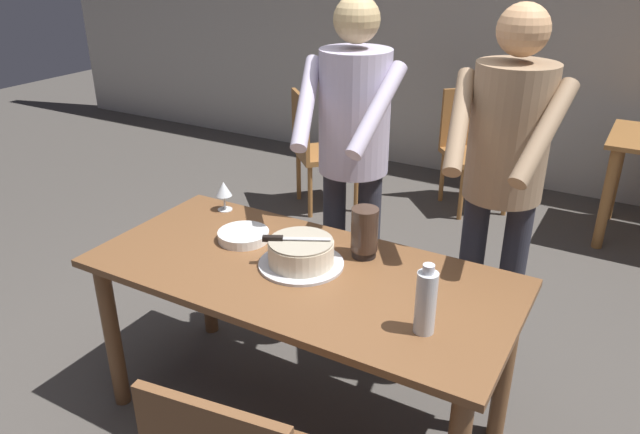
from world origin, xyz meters
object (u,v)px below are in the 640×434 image
(cake_on_platter, at_px, (301,254))
(person_cutting_cake, at_px, (353,145))
(plate_stack, at_px, (243,236))
(wine_glass_near, at_px, (224,190))
(background_chair_0, at_px, (473,145))
(background_chair_1, at_px, (317,147))
(hurricane_lamp, at_px, (365,232))
(main_dining_table, at_px, (300,294))
(person_standing_beside, at_px, (504,169))
(water_bottle, at_px, (426,301))
(cake_knife, at_px, (282,239))

(cake_on_platter, relative_size, person_cutting_cake, 0.20)
(plate_stack, bearing_deg, wine_glass_near, 141.42)
(background_chair_0, relative_size, background_chair_1, 1.00)
(cake_on_platter, height_order, hurricane_lamp, hurricane_lamp)
(main_dining_table, bearing_deg, hurricane_lamp, 53.19)
(plate_stack, height_order, hurricane_lamp, hurricane_lamp)
(hurricane_lamp, xyz_separation_m, person_standing_beside, (0.42, 0.41, 0.22))
(hurricane_lamp, xyz_separation_m, person_cutting_cake, (-0.25, 0.38, 0.22))
(person_standing_beside, xyz_separation_m, background_chair_0, (-0.68, 2.04, -0.58))
(water_bottle, distance_m, person_cutting_cake, 1.01)
(cake_knife, bearing_deg, background_chair_1, 116.66)
(cake_knife, bearing_deg, hurricane_lamp, 42.52)
(main_dining_table, distance_m, hurricane_lamp, 0.36)
(hurricane_lamp, xyz_separation_m, background_chair_1, (-1.27, 1.82, -0.37))
(cake_knife, distance_m, hurricane_lamp, 0.33)
(wine_glass_near, relative_size, person_standing_beside, 0.08)
(plate_stack, bearing_deg, cake_knife, -20.43)
(main_dining_table, distance_m, person_standing_beside, 0.97)
(wine_glass_near, relative_size, background_chair_1, 0.16)
(cake_knife, height_order, person_cutting_cake, person_cutting_cake)
(main_dining_table, xyz_separation_m, water_bottle, (0.57, -0.15, 0.23))
(person_cutting_cake, relative_size, background_chair_0, 1.91)
(wine_glass_near, bearing_deg, plate_stack, -38.58)
(background_chair_0, bearing_deg, plate_stack, -95.59)
(person_cutting_cake, bearing_deg, main_dining_table, -82.21)
(main_dining_table, bearing_deg, background_chair_0, 91.97)
(background_chair_0, bearing_deg, wine_glass_near, -102.32)
(person_cutting_cake, height_order, person_standing_beside, same)
(water_bottle, bearing_deg, plate_stack, 165.02)
(cake_on_platter, xyz_separation_m, wine_glass_near, (-0.60, 0.28, 0.05))
(water_bottle, xyz_separation_m, background_chair_0, (-0.66, 2.82, -0.37))
(cake_on_platter, bearing_deg, person_standing_beside, 44.83)
(water_bottle, bearing_deg, main_dining_table, 165.61)
(cake_knife, distance_m, person_cutting_cake, 0.64)
(person_standing_beside, relative_size, background_chair_1, 1.91)
(hurricane_lamp, bearing_deg, background_chair_1, 124.96)
(person_standing_beside, distance_m, background_chair_1, 2.28)
(main_dining_table, relative_size, wine_glass_near, 11.70)
(background_chair_0, bearing_deg, background_chair_1, -147.92)
(main_dining_table, distance_m, wine_glass_near, 0.72)
(person_cutting_cake, bearing_deg, background_chair_1, 125.38)
(wine_glass_near, xyz_separation_m, background_chair_1, (-0.49, 1.73, -0.36))
(cake_knife, height_order, background_chair_1, background_chair_1)
(cake_on_platter, relative_size, cake_knife, 1.36)
(wine_glass_near, xyz_separation_m, background_chair_0, (0.52, 2.37, -0.36))
(cake_on_platter, xyz_separation_m, person_cutting_cake, (-0.07, 0.57, 0.27))
(wine_glass_near, distance_m, water_bottle, 1.26)
(cake_on_platter, xyz_separation_m, cake_knife, (-0.06, -0.03, 0.06))
(wine_glass_near, xyz_separation_m, water_bottle, (1.18, -0.46, 0.01))
(main_dining_table, xyz_separation_m, hurricane_lamp, (0.17, 0.22, 0.22))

